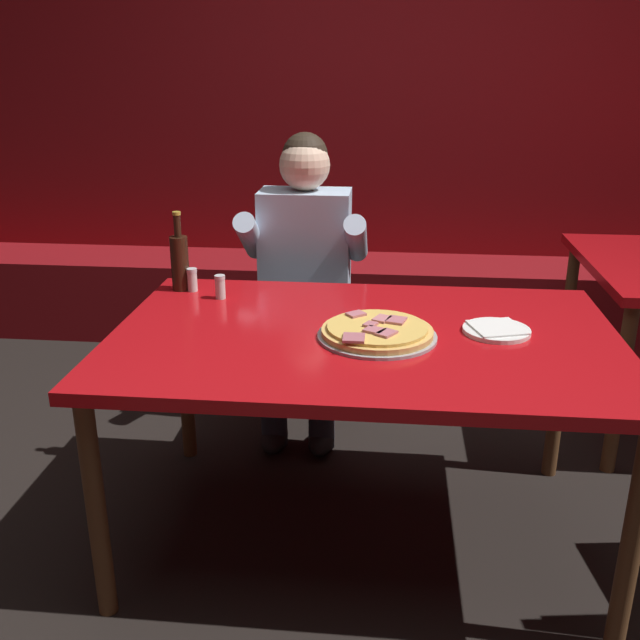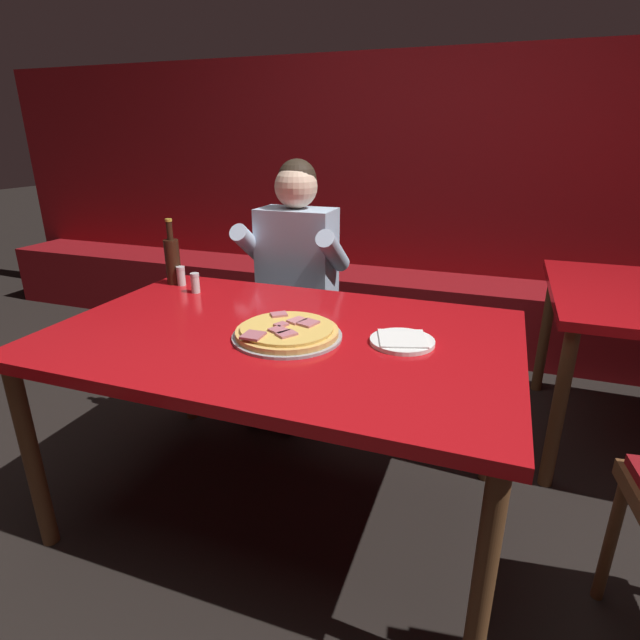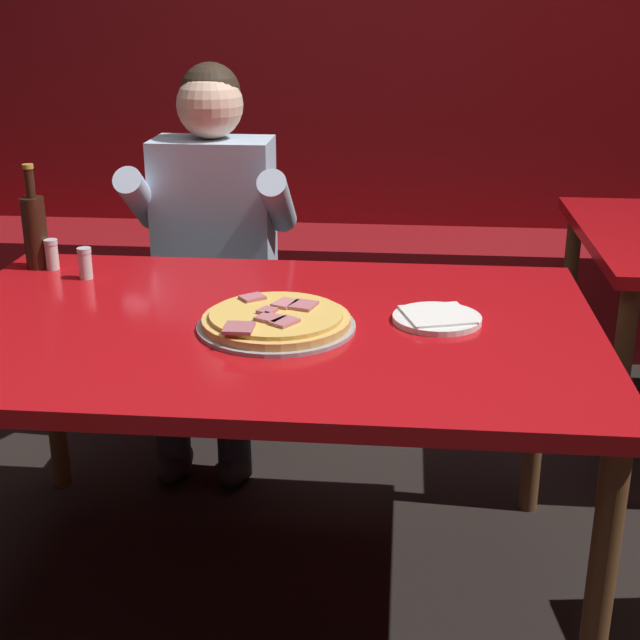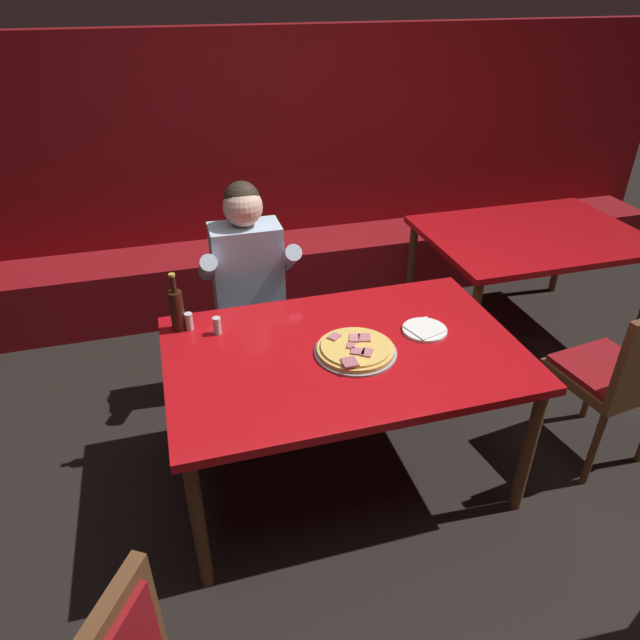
{
  "view_description": "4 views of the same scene",
  "coord_description": "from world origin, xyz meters",
  "px_view_note": "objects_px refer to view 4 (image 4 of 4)",
  "views": [
    {
      "loc": [
        0.07,
        -2.08,
        1.55
      ],
      "look_at": [
        -0.16,
        0.15,
        0.73
      ],
      "focal_mm": 40.0,
      "sensor_mm": 36.0,
      "label": 1
    },
    {
      "loc": [
        0.67,
        -1.45,
        1.38
      ],
      "look_at": [
        0.13,
        0.04,
        0.79
      ],
      "focal_mm": 28.0,
      "sensor_mm": 36.0,
      "label": 2
    },
    {
      "loc": [
        0.32,
        -1.95,
        1.48
      ],
      "look_at": [
        0.13,
        0.08,
        0.73
      ],
      "focal_mm": 50.0,
      "sensor_mm": 36.0,
      "label": 3
    },
    {
      "loc": [
        -0.68,
        -2.0,
        2.19
      ],
      "look_at": [
        -0.03,
        0.27,
        0.75
      ],
      "focal_mm": 32.0,
      "sensor_mm": 36.0,
      "label": 4
    }
  ],
  "objects_px": {
    "diner_seated_blue_shirt": "(251,288)",
    "beer_bottle": "(177,309)",
    "plate_white_paper": "(425,330)",
    "dining_chair_side_aisle": "(622,371)",
    "background_dining_table": "(531,243)",
    "shaker_red_pepper_flakes": "(189,322)",
    "pizza": "(355,349)",
    "main_dining_table": "(344,361)",
    "shaker_black_pepper": "(217,326)"
  },
  "relations": [
    {
      "from": "shaker_red_pepper_flakes",
      "to": "diner_seated_blue_shirt",
      "type": "xyz_separation_m",
      "value": [
        0.36,
        0.4,
        -0.08
      ]
    },
    {
      "from": "diner_seated_blue_shirt",
      "to": "background_dining_table",
      "type": "xyz_separation_m",
      "value": [
        1.89,
        0.18,
        -0.03
      ]
    },
    {
      "from": "main_dining_table",
      "to": "pizza",
      "type": "height_order",
      "value": "pizza"
    },
    {
      "from": "beer_bottle",
      "to": "dining_chair_side_aisle",
      "type": "xyz_separation_m",
      "value": [
        2.01,
        -0.65,
        -0.3
      ]
    },
    {
      "from": "main_dining_table",
      "to": "beer_bottle",
      "type": "xyz_separation_m",
      "value": [
        -0.7,
        0.38,
        0.18
      ]
    },
    {
      "from": "shaker_red_pepper_flakes",
      "to": "background_dining_table",
      "type": "distance_m",
      "value": 2.33
    },
    {
      "from": "shaker_red_pepper_flakes",
      "to": "plate_white_paper",
      "type": "bearing_deg",
      "value": -16.88
    },
    {
      "from": "pizza",
      "to": "diner_seated_blue_shirt",
      "type": "distance_m",
      "value": 0.87
    },
    {
      "from": "dining_chair_side_aisle",
      "to": "diner_seated_blue_shirt",
      "type": "bearing_deg",
      "value": 147.06
    },
    {
      "from": "beer_bottle",
      "to": "shaker_black_pepper",
      "type": "bearing_deg",
      "value": -27.81
    },
    {
      "from": "plate_white_paper",
      "to": "shaker_black_pepper",
      "type": "xyz_separation_m",
      "value": [
        -0.94,
        0.25,
        0.03
      ]
    },
    {
      "from": "beer_bottle",
      "to": "diner_seated_blue_shirt",
      "type": "bearing_deg",
      "value": 43.73
    },
    {
      "from": "plate_white_paper",
      "to": "shaker_red_pepper_flakes",
      "type": "relative_size",
      "value": 2.44
    },
    {
      "from": "dining_chair_side_aisle",
      "to": "beer_bottle",
      "type": "bearing_deg",
      "value": 162.03
    },
    {
      "from": "diner_seated_blue_shirt",
      "to": "dining_chair_side_aisle",
      "type": "relative_size",
      "value": 1.35
    },
    {
      "from": "background_dining_table",
      "to": "diner_seated_blue_shirt",
      "type": "bearing_deg",
      "value": -174.59
    },
    {
      "from": "plate_white_paper",
      "to": "beer_bottle",
      "type": "distance_m",
      "value": 1.16
    },
    {
      "from": "plate_white_paper",
      "to": "beer_bottle",
      "type": "bearing_deg",
      "value": 163.1
    },
    {
      "from": "beer_bottle",
      "to": "background_dining_table",
      "type": "distance_m",
      "value": 2.37
    },
    {
      "from": "pizza",
      "to": "beer_bottle",
      "type": "distance_m",
      "value": 0.85
    },
    {
      "from": "diner_seated_blue_shirt",
      "to": "shaker_red_pepper_flakes",
      "type": "bearing_deg",
      "value": -131.71
    },
    {
      "from": "shaker_black_pepper",
      "to": "dining_chair_side_aisle",
      "type": "height_order",
      "value": "dining_chair_side_aisle"
    },
    {
      "from": "plate_white_paper",
      "to": "beer_bottle",
      "type": "relative_size",
      "value": 0.72
    },
    {
      "from": "beer_bottle",
      "to": "dining_chair_side_aisle",
      "type": "height_order",
      "value": "beer_bottle"
    },
    {
      "from": "beer_bottle",
      "to": "shaker_black_pepper",
      "type": "relative_size",
      "value": 3.4
    },
    {
      "from": "plate_white_paper",
      "to": "diner_seated_blue_shirt",
      "type": "distance_m",
      "value": 1.01
    },
    {
      "from": "main_dining_table",
      "to": "background_dining_table",
      "type": "relative_size",
      "value": 1.15
    },
    {
      "from": "diner_seated_blue_shirt",
      "to": "dining_chair_side_aisle",
      "type": "height_order",
      "value": "diner_seated_blue_shirt"
    },
    {
      "from": "plate_white_paper",
      "to": "background_dining_table",
      "type": "bearing_deg",
      "value": 37.24
    },
    {
      "from": "beer_bottle",
      "to": "shaker_black_pepper",
      "type": "xyz_separation_m",
      "value": [
        0.17,
        -0.09,
        -0.07
      ]
    },
    {
      "from": "main_dining_table",
      "to": "shaker_black_pepper",
      "type": "distance_m",
      "value": 0.61
    },
    {
      "from": "plate_white_paper",
      "to": "dining_chair_side_aisle",
      "type": "relative_size",
      "value": 0.22
    },
    {
      "from": "plate_white_paper",
      "to": "diner_seated_blue_shirt",
      "type": "xyz_separation_m",
      "value": [
        -0.7,
        0.72,
        -0.05
      ]
    },
    {
      "from": "plate_white_paper",
      "to": "shaker_black_pepper",
      "type": "distance_m",
      "value": 0.97
    },
    {
      "from": "shaker_red_pepper_flakes",
      "to": "background_dining_table",
      "type": "xyz_separation_m",
      "value": [
        2.25,
        0.58,
        -0.11
      ]
    },
    {
      "from": "background_dining_table",
      "to": "plate_white_paper",
      "type": "bearing_deg",
      "value": -142.76
    },
    {
      "from": "main_dining_table",
      "to": "beer_bottle",
      "type": "height_order",
      "value": "beer_bottle"
    },
    {
      "from": "pizza",
      "to": "dining_chair_side_aisle",
      "type": "distance_m",
      "value": 1.32
    },
    {
      "from": "diner_seated_blue_shirt",
      "to": "background_dining_table",
      "type": "height_order",
      "value": "diner_seated_blue_shirt"
    },
    {
      "from": "diner_seated_blue_shirt",
      "to": "beer_bottle",
      "type": "bearing_deg",
      "value": -136.27
    },
    {
      "from": "pizza",
      "to": "shaker_red_pepper_flakes",
      "type": "xyz_separation_m",
      "value": [
        -0.69,
        0.4,
        0.02
      ]
    },
    {
      "from": "beer_bottle",
      "to": "shaker_red_pepper_flakes",
      "type": "height_order",
      "value": "beer_bottle"
    },
    {
      "from": "main_dining_table",
      "to": "background_dining_table",
      "type": "xyz_separation_m",
      "value": [
        1.6,
        0.94,
        -0.01
      ]
    },
    {
      "from": "beer_bottle",
      "to": "dining_chair_side_aisle",
      "type": "distance_m",
      "value": 2.14
    },
    {
      "from": "shaker_red_pepper_flakes",
      "to": "shaker_black_pepper",
      "type": "height_order",
      "value": "same"
    },
    {
      "from": "beer_bottle",
      "to": "diner_seated_blue_shirt",
      "type": "xyz_separation_m",
      "value": [
        0.41,
        0.39,
        -0.15
      ]
    },
    {
      "from": "pizza",
      "to": "background_dining_table",
      "type": "height_order",
      "value": "pizza"
    },
    {
      "from": "pizza",
      "to": "background_dining_table",
      "type": "xyz_separation_m",
      "value": [
        1.56,
        0.98,
        -0.09
      ]
    },
    {
      "from": "plate_white_paper",
      "to": "shaker_red_pepper_flakes",
      "type": "xyz_separation_m",
      "value": [
        -1.06,
        0.32,
        0.03
      ]
    },
    {
      "from": "main_dining_table",
      "to": "dining_chair_side_aisle",
      "type": "distance_m",
      "value": 1.35
    }
  ]
}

